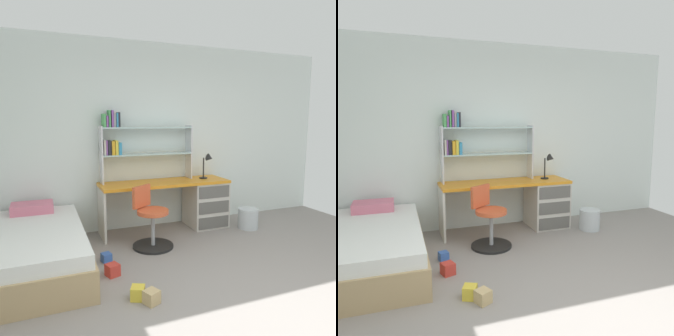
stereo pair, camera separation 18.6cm
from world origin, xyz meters
The scene contains 12 objects.
ground_plane centered at (0.00, 0.00, -0.01)m, with size 5.80×6.59×0.02m, color gray.
room_shell centered at (-1.29, 1.32, 1.36)m, with size 5.80×6.59×2.73m.
desk centered at (0.46, 2.49, 0.40)m, with size 1.88×0.57×0.73m.
bookshelf_hutch centered at (-0.45, 2.65, 1.31)m, with size 1.35×0.22×1.01m.
desk_lamp centered at (0.66, 2.47, 0.98)m, with size 0.20×0.17×0.38m.
swivel_chair centered at (-0.43, 1.96, 0.31)m, with size 0.52×0.52×0.78m.
bed_platform centered at (-1.82, 1.84, 0.23)m, with size 1.11×1.90×0.57m.
waste_bin centered at (1.16, 2.11, 0.15)m, with size 0.30×0.30×0.30m, color silver.
toy_block_red_0 centered at (-1.06, 1.36, 0.06)m, with size 0.13×0.13×0.13m, color red.
toy_block_yellow_2 centered at (-0.94, 0.83, 0.06)m, with size 0.12×0.12×0.12m, color gold.
toy_block_blue_4 centered at (-1.05, 1.72, 0.05)m, with size 0.10×0.10×0.10m, color #3860B7.
toy_block_natural_5 centered at (-0.85, 0.72, 0.06)m, with size 0.12×0.12×0.12m, color tan.
Camera 2 is at (-1.51, -1.85, 1.60)m, focal length 34.41 mm.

